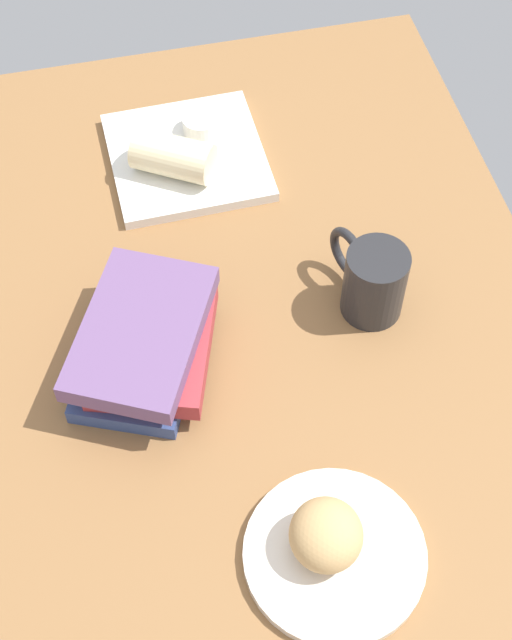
{
  "coord_description": "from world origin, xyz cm",
  "views": [
    {
      "loc": [
        -64.82,
        8.47,
        100.76
      ],
      "look_at": [
        -1.52,
        -6.0,
        7.0
      ],
      "focal_mm": 51.81,
      "sensor_mm": 36.0,
      "label": 1
    }
  ],
  "objects": [
    {
      "name": "book_stack",
      "position": [
        -2.75,
        7.99,
        8.15
      ],
      "size": [
        24.83,
        21.46,
        8.08
      ],
      "color": "#33477F",
      "rests_on": "dining_table"
    },
    {
      "name": "scone_pastry",
      "position": [
        -30.92,
        -6.81,
        8.58
      ],
      "size": [
        9.85,
        9.57,
        6.36
      ],
      "primitive_type": "ellipsoid",
      "rotation": [
        0.0,
        0.0,
        2.91
      ],
      "color": "tan",
      "rests_on": "round_plate"
    },
    {
      "name": "sauce_cup",
      "position": [
        34.04,
        -5.93,
        7.01
      ],
      "size": [
        5.38,
        5.38,
        2.63
      ],
      "color": "silver",
      "rests_on": "square_plate"
    },
    {
      "name": "square_plate",
      "position": [
        30.11,
        -3.02,
        4.8
      ],
      "size": [
        22.24,
        22.24,
        1.6
      ],
      "primitive_type": "cube",
      "rotation": [
        0.0,
        0.0,
        0.02
      ],
      "color": "white",
      "rests_on": "dining_table"
    },
    {
      "name": "round_plate",
      "position": [
        -31.89,
        -7.75,
        4.7
      ],
      "size": [
        19.86,
        19.86,
        1.4
      ],
      "primitive_type": "cylinder",
      "color": "silver",
      "rests_on": "dining_table"
    },
    {
      "name": "coffee_mug",
      "position": [
        -0.31,
        -21.15,
        9.2
      ],
      "size": [
        12.88,
        7.87,
        10.18
      ],
      "color": "#262628",
      "rests_on": "dining_table"
    },
    {
      "name": "dining_table",
      "position": [
        0.0,
        0.0,
        2.0
      ],
      "size": [
        110.0,
        90.0,
        4.0
      ],
      "primitive_type": "cube",
      "color": "olive",
      "rests_on": "ground"
    },
    {
      "name": "breakfast_wrap",
      "position": [
        26.97,
        -0.7,
        8.52
      ],
      "size": [
        10.76,
        12.56,
        5.83
      ],
      "primitive_type": "cylinder",
      "rotation": [
        1.57,
        0.0,
        5.74
      ],
      "color": "beige",
      "rests_on": "square_plate"
    }
  ]
}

